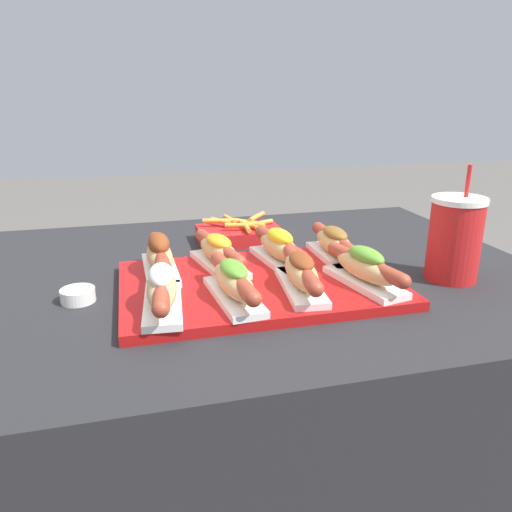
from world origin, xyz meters
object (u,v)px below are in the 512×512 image
at_px(hot_dog_4, 159,255).
at_px(hot_dog_6, 280,247).
at_px(hot_dog_3, 365,267).
at_px(sauce_bowl, 78,294).
at_px(fries_basket, 240,234).
at_px(hot_dog_0, 162,288).
at_px(hot_dog_2, 301,272).
at_px(hot_dog_5, 219,252).
at_px(hot_dog_7, 335,244).
at_px(serving_tray, 259,284).
at_px(hot_dog_1, 234,281).
at_px(drink_cup, 455,239).

height_order(hot_dog_4, hot_dog_6, hot_dog_4).
relative_size(hot_dog_3, hot_dog_6, 0.99).
distance_m(sauce_bowl, fries_basket, 0.45).
relative_size(hot_dog_0, hot_dog_4, 1.00).
bearing_deg(hot_dog_2, hot_dog_5, 127.77).
xyz_separation_m(hot_dog_7, sauce_bowl, (-0.51, -0.06, -0.04)).
height_order(serving_tray, hot_dog_0, hot_dog_0).
bearing_deg(fries_basket, hot_dog_3, -68.80).
height_order(hot_dog_1, hot_dog_6, hot_dog_6).
distance_m(hot_dog_5, hot_dog_6, 0.12).
bearing_deg(hot_dog_5, hot_dog_4, -179.72).
xyz_separation_m(hot_dog_6, sauce_bowl, (-0.39, -0.06, -0.04)).
bearing_deg(hot_dog_0, hot_dog_1, 1.48).
distance_m(hot_dog_3, hot_dog_4, 0.39).
relative_size(hot_dog_2, sauce_bowl, 3.69).
distance_m(hot_dog_5, sauce_bowl, 0.27).
xyz_separation_m(serving_tray, hot_dog_1, (-0.06, -0.08, 0.04)).
distance_m(hot_dog_2, hot_dog_6, 0.15).
height_order(hot_dog_7, drink_cup, drink_cup).
bearing_deg(hot_dog_4, drink_cup, -13.18).
xyz_separation_m(hot_dog_0, hot_dog_1, (0.12, 0.00, -0.00)).
bearing_deg(drink_cup, hot_dog_2, -175.96).
distance_m(serving_tray, hot_dog_1, 0.11).
bearing_deg(hot_dog_4, hot_dog_6, -1.14).
bearing_deg(hot_dog_7, hot_dog_3, -91.84).
xyz_separation_m(hot_dog_4, hot_dog_6, (0.24, -0.00, -0.00)).
height_order(hot_dog_2, drink_cup, drink_cup).
height_order(hot_dog_6, sauce_bowl, hot_dog_6).
height_order(hot_dog_5, sauce_bowl, hot_dog_5).
relative_size(hot_dog_3, fries_basket, 1.10).
height_order(hot_dog_7, fries_basket, hot_dog_7).
distance_m(drink_cup, fries_basket, 0.50).
xyz_separation_m(drink_cup, fries_basket, (-0.35, 0.35, -0.06)).
bearing_deg(hot_dog_2, hot_dog_4, 146.98).
distance_m(serving_tray, sauce_bowl, 0.32).
bearing_deg(serving_tray, hot_dog_1, -128.93).
bearing_deg(serving_tray, hot_dog_5, 124.46).
relative_size(hot_dog_6, hot_dog_7, 0.99).
height_order(hot_dog_4, drink_cup, drink_cup).
relative_size(hot_dog_1, hot_dog_2, 1.00).
bearing_deg(sauce_bowl, hot_dog_0, -36.47).
bearing_deg(hot_dog_6, hot_dog_3, -53.52).
xyz_separation_m(sauce_bowl, fries_basket, (0.35, 0.28, 0.01)).
xyz_separation_m(serving_tray, hot_dog_6, (0.06, 0.08, 0.04)).
bearing_deg(hot_dog_6, hot_dog_1, -128.92).
distance_m(hot_dog_7, drink_cup, 0.23).
relative_size(serving_tray, sauce_bowl, 8.45).
relative_size(hot_dog_2, hot_dog_3, 1.01).
bearing_deg(hot_dog_2, sauce_bowl, 167.02).
bearing_deg(hot_dog_0, hot_dog_5, 53.67).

